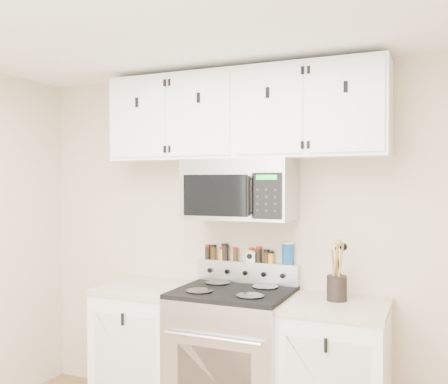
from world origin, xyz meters
name	(u,v)px	position (x,y,z in m)	size (l,w,h in m)	color
back_wall	(249,241)	(0.00, 1.75, 1.25)	(3.50, 0.01, 2.50)	beige
range	(233,357)	(0.00, 1.43, 0.49)	(0.76, 0.65, 1.10)	#B7B7BA
base_cabinet_left	(148,347)	(-0.69, 1.45, 0.46)	(0.64, 0.62, 0.92)	white
base_cabinet_right	(336,375)	(0.69, 1.45, 0.46)	(0.64, 0.62, 0.92)	white
microwave	(240,189)	(0.00, 1.55, 1.63)	(0.76, 0.44, 0.42)	#9E9EA3
upper_cabinets	(241,115)	(0.00, 1.58, 2.15)	(2.00, 0.35, 0.62)	white
utensil_crock	(337,286)	(0.68, 1.51, 1.01)	(0.13, 0.13, 0.37)	black
kitchen_timer	(251,257)	(0.02, 1.71, 1.14)	(0.07, 0.05, 0.08)	white
salt_canister	(288,253)	(0.30, 1.71, 1.18)	(0.09, 0.09, 0.16)	#154990
spice_jar_0	(208,252)	(-0.32, 1.71, 1.16)	(0.04, 0.04, 0.11)	black
spice_jar_1	(213,252)	(-0.27, 1.71, 1.16)	(0.04, 0.04, 0.11)	#3C2B0E
spice_jar_2	(223,253)	(-0.20, 1.71, 1.15)	(0.04, 0.04, 0.10)	gold
spice_jar_3	(225,252)	(-0.18, 1.71, 1.16)	(0.05, 0.05, 0.12)	black
spice_jar_4	(226,252)	(-0.17, 1.71, 1.16)	(0.04, 0.04, 0.11)	black
spice_jar_5	(236,254)	(-0.10, 1.71, 1.15)	(0.04, 0.04, 0.10)	#39270D
spice_jar_6	(251,255)	(0.03, 1.71, 1.15)	(0.04, 0.04, 0.10)	gold
spice_jar_7	(259,254)	(0.09, 1.71, 1.16)	(0.04, 0.04, 0.11)	black
spice_jar_8	(266,256)	(0.14, 1.71, 1.15)	(0.04, 0.04, 0.10)	#3B220E
spice_jar_9	(271,257)	(0.18, 1.71, 1.14)	(0.04, 0.04, 0.09)	orange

